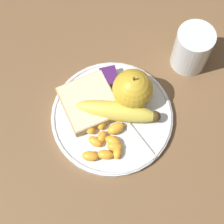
{
  "coord_description": "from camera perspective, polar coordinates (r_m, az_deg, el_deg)",
  "views": [
    {
      "loc": [
        0.26,
        -0.06,
        0.69
      ],
      "look_at": [
        0.0,
        0.0,
        0.03
      ],
      "focal_mm": 60.0,
      "sensor_mm": 36.0,
      "label": 1
    }
  ],
  "objects": [
    {
      "name": "orange_segment_2",
      "position": [
        0.7,
        0.83,
        -6.18
      ],
      "size": [
        0.03,
        0.02,
        0.01
      ],
      "color": "#F9A32D",
      "rests_on": "plate"
    },
    {
      "name": "orange_segment_1",
      "position": [
        0.7,
        -1.03,
        -6.51
      ],
      "size": [
        0.03,
        0.03,
        0.02
      ],
      "color": "#F9A32D",
      "rests_on": "plate"
    },
    {
      "name": "orange_segment_0",
      "position": [
        0.7,
        0.42,
        -5.31
      ],
      "size": [
        0.03,
        0.03,
        0.02
      ],
      "color": "#F9A32D",
      "rests_on": "plate"
    },
    {
      "name": "orange_segment_3",
      "position": [
        0.71,
        -1.6,
        -3.86
      ],
      "size": [
        0.03,
        0.03,
        0.01
      ],
      "color": "#F9A32D",
      "rests_on": "plate"
    },
    {
      "name": "orange_segment_8",
      "position": [
        0.71,
        0.11,
        -4.44
      ],
      "size": [
        0.03,
        0.04,
        0.02
      ],
      "color": "#F9A32D",
      "rests_on": "plate"
    },
    {
      "name": "banana",
      "position": [
        0.72,
        0.91,
        0.14
      ],
      "size": [
        0.1,
        0.16,
        0.04
      ],
      "color": "#E0CC4C",
      "rests_on": "plate"
    },
    {
      "name": "plate",
      "position": [
        0.74,
        -0.0,
        -0.7
      ],
      "size": [
        0.24,
        0.24,
        0.01
      ],
      "color": "silver",
      "rests_on": "ground_plane"
    },
    {
      "name": "bread_slice",
      "position": [
        0.73,
        -3.5,
        1.47
      ],
      "size": [
        0.12,
        0.12,
        0.02
      ],
      "color": "tan",
      "rests_on": "plate"
    },
    {
      "name": "orange_segment_7",
      "position": [
        0.71,
        -2.57,
        -4.52
      ],
      "size": [
        0.03,
        0.03,
        0.02
      ],
      "color": "#F9A32D",
      "rests_on": "plate"
    },
    {
      "name": "ground_plane",
      "position": [
        0.74,
        -0.0,
        -0.93
      ],
      "size": [
        3.0,
        3.0,
        0.0
      ],
      "primitive_type": "plane",
      "color": "brown"
    },
    {
      "name": "jam_packet",
      "position": [
        0.76,
        -0.43,
        5.28
      ],
      "size": [
        0.04,
        0.03,
        0.02
      ],
      "color": "silver",
      "rests_on": "plate"
    },
    {
      "name": "apple",
      "position": [
        0.71,
        3.17,
        3.49
      ],
      "size": [
        0.08,
        0.08,
        0.09
      ],
      "color": "gold",
      "rests_on": "plate"
    },
    {
      "name": "orange_segment_5",
      "position": [
        0.72,
        -3.6,
        -2.15
      ],
      "size": [
        0.04,
        0.03,
        0.02
      ],
      "color": "#F9A32D",
      "rests_on": "plate"
    },
    {
      "name": "fork",
      "position": [
        0.74,
        0.73,
        0.1
      ],
      "size": [
        0.19,
        0.09,
        0.0
      ],
      "rotation": [
        0.0,
        0.0,
        9.81
      ],
      "color": "silver",
      "rests_on": "plate"
    },
    {
      "name": "orange_segment_6",
      "position": [
        0.71,
        0.45,
        -2.56
      ],
      "size": [
        0.03,
        0.04,
        0.02
      ],
      "color": "#F9A32D",
      "rests_on": "plate"
    },
    {
      "name": "orange_segment_9",
      "position": [
        0.72,
        -1.67,
        -1.59
      ],
      "size": [
        0.03,
        0.03,
        0.02
      ],
      "color": "#F9A32D",
      "rests_on": "plate"
    },
    {
      "name": "orange_segment_4",
      "position": [
        0.7,
        -3.32,
        -6.72
      ],
      "size": [
        0.03,
        0.04,
        0.02
      ],
      "color": "#F9A32D",
      "rests_on": "plate"
    },
    {
      "name": "juice_glass",
      "position": [
        0.78,
        12.05,
        9.27
      ],
      "size": [
        0.07,
        0.07,
        0.1
      ],
      "color": "silver",
      "rests_on": "ground_plane"
    }
  ]
}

